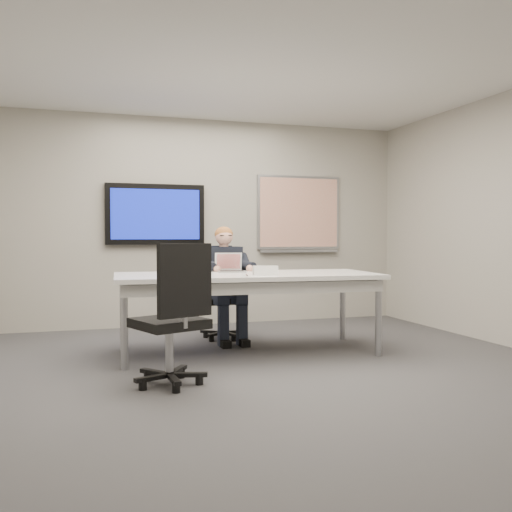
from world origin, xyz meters
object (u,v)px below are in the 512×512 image
object	(u,v)px
conference_table	(247,283)
seated_person	(227,295)
office_chair_far	(222,311)
office_chair_near	(173,342)
laptop	(230,267)

from	to	relation	value
conference_table	seated_person	xyz separation A→B (m)	(-0.04, 0.67, -0.20)
office_chair_far	office_chair_near	distance (m)	2.20
office_chair_near	laptop	bearing A→B (deg)	-142.94
office_chair_far	seated_person	world-z (taller)	seated_person
laptop	conference_table	bearing A→B (deg)	-59.54
seated_person	office_chair_far	bearing A→B (deg)	89.70
laptop	office_chair_far	bearing A→B (deg)	95.07
office_chair_far	office_chair_near	size ratio (longest dim) A/B	0.91
office_chair_near	laptop	distance (m)	1.69
office_chair_far	laptop	distance (m)	0.84
office_chair_far	seated_person	size ratio (longest dim) A/B	0.79
seated_person	conference_table	bearing A→B (deg)	-87.41
conference_table	office_chair_far	world-z (taller)	office_chair_far
office_chair_far	seated_person	xyz separation A→B (m)	(0.00, -0.25, 0.21)
conference_table	office_chair_near	distance (m)	1.48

